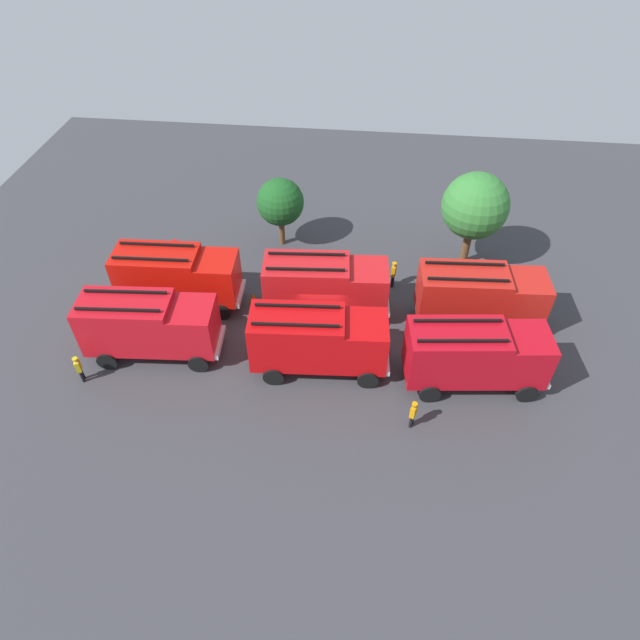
% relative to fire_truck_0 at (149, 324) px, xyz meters
% --- Properties ---
extents(ground_plane, '(54.07, 54.07, 0.00)m').
position_rel_fire_truck_0_xyz_m(ground_plane, '(8.88, 2.11, -2.15)').
color(ground_plane, '#38383D').
extents(fire_truck_0, '(7.35, 3.16, 3.88)m').
position_rel_fire_truck_0_xyz_m(fire_truck_0, '(0.00, 0.00, 0.00)').
color(fire_truck_0, red).
rests_on(fire_truck_0, ground).
extents(fire_truck_1, '(7.34, 3.13, 3.88)m').
position_rel_fire_truck_0_xyz_m(fire_truck_1, '(9.01, -0.12, 0.00)').
color(fire_truck_1, red).
rests_on(fire_truck_1, ground).
extents(fire_truck_2, '(7.43, 3.40, 3.88)m').
position_rel_fire_truck_0_xyz_m(fire_truck_2, '(16.98, -0.28, 0.00)').
color(fire_truck_2, red).
rests_on(fire_truck_2, ground).
extents(fire_truck_3, '(7.30, 3.01, 3.88)m').
position_rel_fire_truck_0_xyz_m(fire_truck_3, '(0.27, 4.17, 0.00)').
color(fire_truck_3, red).
rests_on(fire_truck_3, ground).
extents(fire_truck_4, '(7.36, 3.19, 3.88)m').
position_rel_fire_truck_0_xyz_m(fire_truck_4, '(8.93, 4.24, 0.00)').
color(fire_truck_4, red).
rests_on(fire_truck_4, ground).
extents(fire_truck_5, '(7.33, 3.08, 3.88)m').
position_rel_fire_truck_0_xyz_m(fire_truck_5, '(17.66, 4.29, 0.00)').
color(fire_truck_5, red).
rests_on(fire_truck_5, ground).
extents(firefighter_0, '(0.33, 0.46, 1.84)m').
position_rel_fire_truck_0_xyz_m(firefighter_0, '(-1.12, 7.97, -1.11)').
color(firefighter_0, black).
rests_on(firefighter_0, ground).
extents(firefighter_1, '(0.39, 0.48, 1.71)m').
position_rel_fire_truck_0_xyz_m(firefighter_1, '(13.98, -3.38, -1.19)').
color(firefighter_1, black).
rests_on(firefighter_1, ground).
extents(firefighter_2, '(0.34, 0.47, 1.81)m').
position_rel_fire_truck_0_xyz_m(firefighter_2, '(12.91, 7.17, -1.13)').
color(firefighter_2, black).
rests_on(firefighter_2, ground).
extents(firefighter_3, '(0.38, 0.48, 1.69)m').
position_rel_fire_truck_0_xyz_m(firefighter_3, '(-3.20, -2.35, -1.21)').
color(firefighter_3, black).
rests_on(firefighter_3, ground).
extents(tree_0, '(3.10, 3.10, 4.80)m').
position_rel_fire_truck_0_xyz_m(tree_0, '(5.32, 10.95, 1.08)').
color(tree_0, brown).
rests_on(tree_0, ground).
extents(tree_1, '(4.10, 4.10, 6.36)m').
position_rel_fire_truck_0_xyz_m(tree_1, '(17.53, 10.11, 2.12)').
color(tree_1, brown).
rests_on(tree_1, ground).
extents(traffic_cone_0, '(0.48, 0.48, 0.68)m').
position_rel_fire_truck_0_xyz_m(traffic_cone_0, '(4.51, 4.72, -1.81)').
color(traffic_cone_0, '#F2600C').
rests_on(traffic_cone_0, ground).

